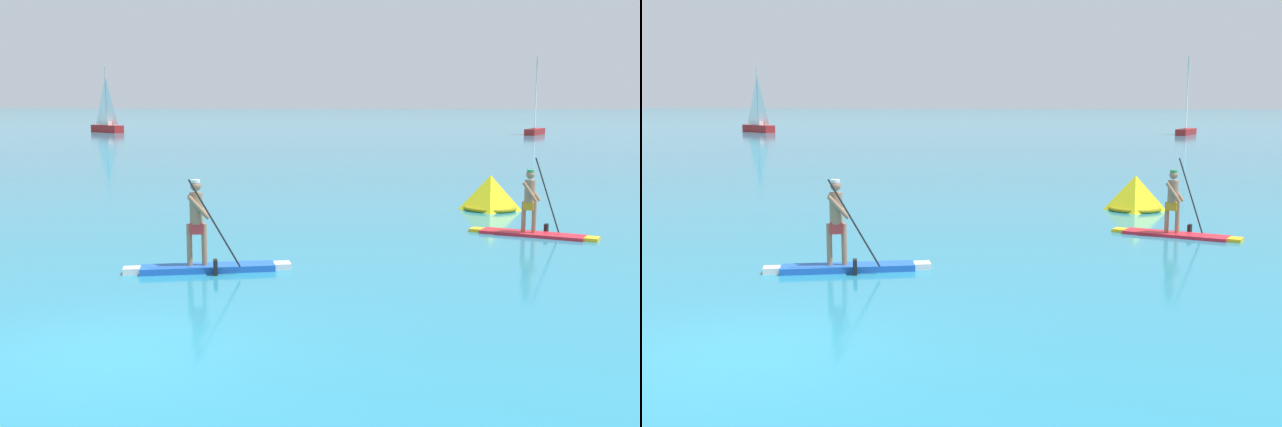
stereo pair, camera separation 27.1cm
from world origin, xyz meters
The scene contains 6 objects.
ground centered at (0.00, 0.00, 0.00)m, with size 440.00×440.00×0.00m, color teal.
paddleboarder_mid_center centered at (-0.09, 5.22, 0.39)m, with size 3.32×1.30×1.93m.
paddleboarder_far_right centered at (7.02, 10.36, 0.38)m, with size 3.17×1.59×2.01m.
race_marker_buoy centered at (6.35, 14.99, 0.48)m, with size 1.64×1.64×1.09m.
sailboat_left_horizon centered at (-26.47, 66.09, 0.95)m, with size 4.18×3.58×6.38m.
sailboat_right_horizon centered at (14.64, 66.18, 1.29)m, with size 2.37×4.07×7.09m.
Camera 1 is at (4.16, -10.31, 3.50)m, focal length 45.24 mm.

